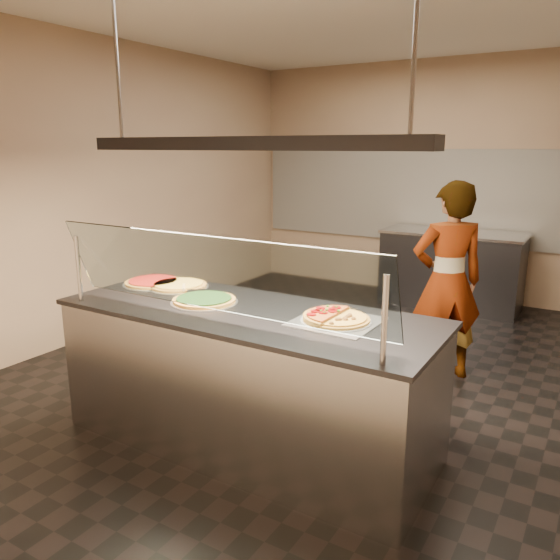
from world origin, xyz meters
The scene contains 19 objects.
ground centered at (0.00, 0.00, -0.01)m, with size 5.00×6.00×0.02m, color black.
ceiling centered at (0.00, 0.00, 3.01)m, with size 5.00×6.00×0.02m, color silver.
wall_back centered at (0.00, 3.01, 1.50)m, with size 5.00×0.02×3.00m, color tan.
wall_left centered at (-2.51, 0.00, 1.50)m, with size 0.02×6.00×3.00m, color tan.
tile_band centered at (0.00, 2.98, 1.30)m, with size 4.90×0.02×1.20m, color silver.
serving_counter centered at (0.09, -1.43, 0.47)m, with size 2.46×0.94×0.93m.
sneeze_guard centered at (0.09, -1.77, 1.23)m, with size 2.22×0.18×0.54m.
perforated_tray centered at (0.68, -1.35, 0.94)m, with size 0.48×0.48×0.01m.
half_pizza_pepperoni centered at (0.58, -1.35, 0.96)m, with size 0.20×0.39×0.05m.
half_pizza_sausage centered at (0.77, -1.35, 0.96)m, with size 0.20×0.39×0.04m.
pizza_spinach centered at (-0.25, -1.42, 0.95)m, with size 0.45×0.45×0.03m.
pizza_cheese centered at (-0.67, -1.20, 0.94)m, with size 0.44×0.44×0.03m.
pizza_tomato centered at (-0.90, -1.22, 0.94)m, with size 0.44×0.44×0.03m.
pizza_spatula centered at (-0.49, -1.29, 0.96)m, with size 0.28×0.17×0.02m.
prep_table centered at (0.39, 2.55, 0.47)m, with size 1.66×0.74×0.93m.
worker centered at (0.89, 0.36, 0.84)m, with size 0.61×0.40×1.67m, color #3D3948.
heat_lamp_housing centered at (0.09, -1.43, 1.95)m, with size 2.30×0.18×0.08m, color #2C2C30.
lamp_rod_left centered at (-0.91, -1.43, 2.50)m, with size 0.02×0.02×1.01m, color #B7B7BC.
lamp_rod_right centered at (1.09, -1.43, 2.50)m, with size 0.02×0.02×1.01m, color #B7B7BC.
Camera 1 is at (1.98, -4.13, 1.94)m, focal length 35.00 mm.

